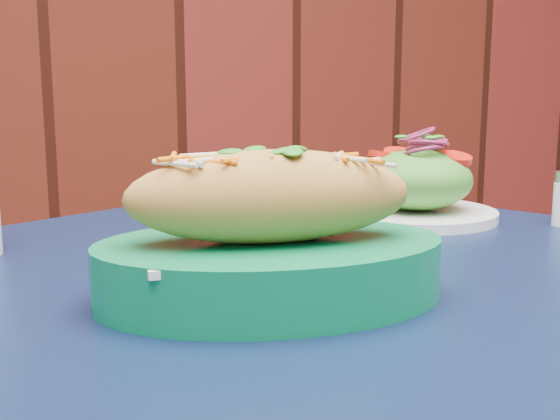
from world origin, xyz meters
name	(u,v)px	position (x,y,z in m)	size (l,w,h in m)	color
cafe_table	(321,360)	(0.46, 1.38, 0.66)	(1.06, 1.06, 0.75)	black
banh_mi_basket	(271,240)	(0.38, 1.32, 0.80)	(0.30, 0.22, 0.12)	#087444
salad_plate	(416,186)	(0.67, 1.55, 0.79)	(0.20, 0.20, 0.11)	white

